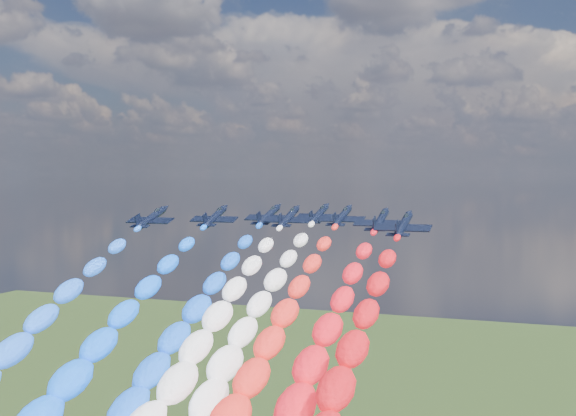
% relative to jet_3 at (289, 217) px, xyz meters
% --- Properties ---
extents(jet_0, '(10.28, 13.56, 6.89)m').
position_rel_jet_3_xyz_m(jet_0, '(-24.67, -11.13, 0.00)').
color(jet_0, black).
extents(jet_1, '(9.75, 13.18, 6.89)m').
position_rel_jet_3_xyz_m(jet_1, '(-14.57, -3.40, 0.00)').
color(jet_1, black).
extents(jet_2, '(10.44, 13.68, 6.89)m').
position_rel_jet_3_xyz_m(jet_2, '(-6.14, 4.67, 0.00)').
color(jet_2, black).
extents(trail_2, '(6.69, 98.10, 53.61)m').
position_rel_jet_3_xyz_m(trail_2, '(-6.14, -46.17, -25.24)').
color(trail_2, blue).
extents(jet_3, '(9.82, 13.24, 6.89)m').
position_rel_jet_3_xyz_m(jet_3, '(0.00, 0.00, 0.00)').
color(jet_3, black).
extents(jet_4, '(10.28, 13.57, 6.89)m').
position_rel_jet_3_xyz_m(jet_4, '(2.45, 12.24, 0.00)').
color(jet_4, black).
extents(trail_4, '(6.69, 98.10, 53.61)m').
position_rel_jet_3_xyz_m(trail_4, '(2.45, -38.60, -25.24)').
color(trail_4, white).
extents(jet_5, '(10.25, 13.54, 6.89)m').
position_rel_jet_3_xyz_m(jet_5, '(9.32, 6.12, 0.00)').
color(jet_5, black).
extents(trail_5, '(6.69, 98.10, 53.61)m').
position_rel_jet_3_xyz_m(trail_5, '(9.32, -44.73, -25.24)').
color(trail_5, red).
extents(jet_6, '(9.66, 13.12, 6.89)m').
position_rel_jet_3_xyz_m(jet_6, '(19.55, -4.02, 0.00)').
color(jet_6, black).
extents(jet_7, '(9.94, 13.32, 6.89)m').
position_rel_jet_3_xyz_m(jet_7, '(25.85, -14.10, 0.00)').
color(jet_7, black).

